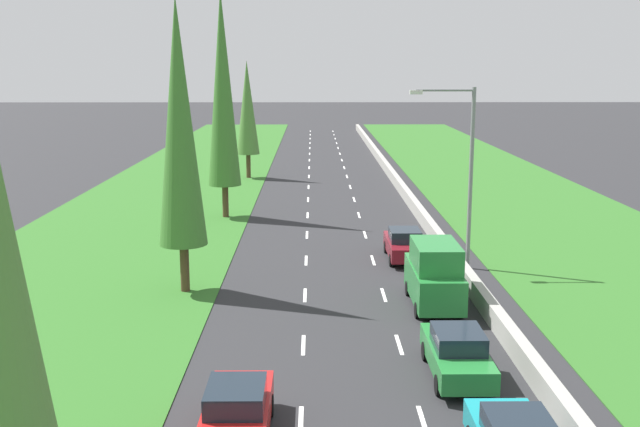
{
  "coord_description": "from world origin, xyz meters",
  "views": [
    {
      "loc": [
        -1.4,
        1.31,
        10.01
      ],
      "look_at": [
        -0.94,
        47.22,
        0.87
      ],
      "focal_mm": 41.83,
      "sensor_mm": 36.0,
      "label": 1
    }
  ],
  "objects_px": {
    "red_sedan_left_lane": "(237,412)",
    "street_light_mast": "(464,165)",
    "green_van_right_lane": "(434,275)",
    "poplar_tree_fourth": "(247,108)",
    "poplar_tree_third": "(223,89)",
    "green_sedan_right_lane": "(457,353)",
    "maroon_sedan_right_lane": "(404,244)",
    "poplar_tree_second": "(179,124)"
  },
  "relations": [
    {
      "from": "green_van_right_lane",
      "to": "poplar_tree_third",
      "type": "bearing_deg",
      "value": 119.92
    },
    {
      "from": "green_sedan_right_lane",
      "to": "poplar_tree_second",
      "type": "relative_size",
      "value": 0.35
    },
    {
      "from": "red_sedan_left_lane",
      "to": "poplar_tree_second",
      "type": "distance_m",
      "value": 15.64
    },
    {
      "from": "poplar_tree_fourth",
      "to": "green_sedan_right_lane",
      "type": "bearing_deg",
      "value": -76.58
    },
    {
      "from": "poplar_tree_second",
      "to": "poplar_tree_third",
      "type": "xyz_separation_m",
      "value": [
        -0.1,
        16.76,
        0.96
      ]
    },
    {
      "from": "green_van_right_lane",
      "to": "street_light_mast",
      "type": "bearing_deg",
      "value": 69.08
    },
    {
      "from": "green_sedan_right_lane",
      "to": "maroon_sedan_right_lane",
      "type": "xyz_separation_m",
      "value": [
        0.1,
        15.04,
        0.0
      ]
    },
    {
      "from": "green_van_right_lane",
      "to": "poplar_tree_fourth",
      "type": "bearing_deg",
      "value": 106.51
    },
    {
      "from": "red_sedan_left_lane",
      "to": "street_light_mast",
      "type": "height_order",
      "value": "street_light_mast"
    },
    {
      "from": "green_van_right_lane",
      "to": "poplar_tree_second",
      "type": "relative_size",
      "value": 0.38
    },
    {
      "from": "red_sedan_left_lane",
      "to": "street_light_mast",
      "type": "relative_size",
      "value": 0.5
    },
    {
      "from": "red_sedan_left_lane",
      "to": "poplar_tree_third",
      "type": "xyz_separation_m",
      "value": [
        -3.78,
        30.39,
        7.69
      ]
    },
    {
      "from": "poplar_tree_fourth",
      "to": "poplar_tree_third",
      "type": "bearing_deg",
      "value": -90.13
    },
    {
      "from": "red_sedan_left_lane",
      "to": "green_van_right_lane",
      "type": "bearing_deg",
      "value": 57.77
    },
    {
      "from": "green_van_right_lane",
      "to": "maroon_sedan_right_lane",
      "type": "distance_m",
      "value": 7.86
    },
    {
      "from": "maroon_sedan_right_lane",
      "to": "green_sedan_right_lane",
      "type": "bearing_deg",
      "value": -90.38
    },
    {
      "from": "red_sedan_left_lane",
      "to": "poplar_tree_second",
      "type": "xyz_separation_m",
      "value": [
        -3.69,
        13.63,
        6.73
      ]
    },
    {
      "from": "red_sedan_left_lane",
      "to": "poplar_tree_third",
      "type": "height_order",
      "value": "poplar_tree_third"
    },
    {
      "from": "poplar_tree_second",
      "to": "street_light_mast",
      "type": "xyz_separation_m",
      "value": [
        13.18,
        3.82,
        -2.31
      ]
    },
    {
      "from": "poplar_tree_third",
      "to": "poplar_tree_fourth",
      "type": "distance_m",
      "value": 17.91
    },
    {
      "from": "maroon_sedan_right_lane",
      "to": "street_light_mast",
      "type": "xyz_separation_m",
      "value": [
        2.63,
        -1.75,
        4.42
      ]
    },
    {
      "from": "maroon_sedan_right_lane",
      "to": "poplar_tree_second",
      "type": "height_order",
      "value": "poplar_tree_second"
    },
    {
      "from": "street_light_mast",
      "to": "poplar_tree_third",
      "type": "bearing_deg",
      "value": 135.74
    },
    {
      "from": "green_van_right_lane",
      "to": "poplar_tree_fourth",
      "type": "relative_size",
      "value": 0.47
    },
    {
      "from": "green_van_right_lane",
      "to": "maroon_sedan_right_lane",
      "type": "xyz_separation_m",
      "value": [
        -0.3,
        7.83,
        -0.59
      ]
    },
    {
      "from": "poplar_tree_second",
      "to": "poplar_tree_third",
      "type": "bearing_deg",
      "value": 90.33
    },
    {
      "from": "green_sedan_right_lane",
      "to": "poplar_tree_second",
      "type": "xyz_separation_m",
      "value": [
        -10.45,
        9.47,
        6.73
      ]
    },
    {
      "from": "maroon_sedan_right_lane",
      "to": "poplar_tree_fourth",
      "type": "distance_m",
      "value": 31.32
    },
    {
      "from": "green_sedan_right_lane",
      "to": "maroon_sedan_right_lane",
      "type": "distance_m",
      "value": 15.04
    },
    {
      "from": "green_van_right_lane",
      "to": "maroon_sedan_right_lane",
      "type": "bearing_deg",
      "value": 92.22
    },
    {
      "from": "poplar_tree_third",
      "to": "street_light_mast",
      "type": "height_order",
      "value": "poplar_tree_third"
    },
    {
      "from": "poplar_tree_second",
      "to": "street_light_mast",
      "type": "height_order",
      "value": "poplar_tree_second"
    },
    {
      "from": "green_van_right_lane",
      "to": "poplar_tree_fourth",
      "type": "xyz_separation_m",
      "value": [
        -10.91,
        36.8,
        4.89
      ]
    },
    {
      "from": "green_sedan_right_lane",
      "to": "poplar_tree_fourth",
      "type": "distance_m",
      "value": 45.57
    },
    {
      "from": "green_sedan_right_lane",
      "to": "green_van_right_lane",
      "type": "xyz_separation_m",
      "value": [
        0.4,
        7.21,
        0.59
      ]
    },
    {
      "from": "street_light_mast",
      "to": "poplar_tree_fourth",
      "type": "bearing_deg",
      "value": 113.31
    },
    {
      "from": "poplar_tree_second",
      "to": "poplar_tree_third",
      "type": "distance_m",
      "value": 16.79
    },
    {
      "from": "green_van_right_lane",
      "to": "poplar_tree_fourth",
      "type": "height_order",
      "value": "poplar_tree_fourth"
    },
    {
      "from": "maroon_sedan_right_lane",
      "to": "poplar_tree_third",
      "type": "bearing_deg",
      "value": 133.57
    },
    {
      "from": "green_sedan_right_lane",
      "to": "street_light_mast",
      "type": "height_order",
      "value": "street_light_mast"
    },
    {
      "from": "green_van_right_lane",
      "to": "street_light_mast",
      "type": "height_order",
      "value": "street_light_mast"
    },
    {
      "from": "poplar_tree_second",
      "to": "poplar_tree_fourth",
      "type": "distance_m",
      "value": 34.56
    }
  ]
}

